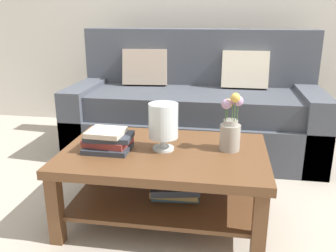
{
  "coord_description": "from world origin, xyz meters",
  "views": [
    {
      "loc": [
        0.33,
        -2.29,
        1.21
      ],
      "look_at": [
        -0.0,
        -0.21,
        0.55
      ],
      "focal_mm": 38.75,
      "sensor_mm": 36.0,
      "label": 1
    }
  ],
  "objects_px": {
    "coffee_table": "(165,170)",
    "couch": "(195,111)",
    "glass_hurricane_vase": "(163,122)",
    "flower_pitcher": "(231,128)",
    "book_stack_main": "(108,140)"
  },
  "relations": [
    {
      "from": "couch",
      "to": "glass_hurricane_vase",
      "type": "distance_m",
      "value": 1.2
    },
    {
      "from": "coffee_table",
      "to": "glass_hurricane_vase",
      "type": "relative_size",
      "value": 4.27
    },
    {
      "from": "book_stack_main",
      "to": "glass_hurricane_vase",
      "type": "distance_m",
      "value": 0.34
    },
    {
      "from": "couch",
      "to": "flower_pitcher",
      "type": "xyz_separation_m",
      "value": [
        0.3,
        -1.12,
        0.22
      ]
    },
    {
      "from": "couch",
      "to": "coffee_table",
      "type": "relative_size",
      "value": 1.8
    },
    {
      "from": "couch",
      "to": "book_stack_main",
      "type": "distance_m",
      "value": 1.3
    },
    {
      "from": "book_stack_main",
      "to": "glass_hurricane_vase",
      "type": "xyz_separation_m",
      "value": [
        0.32,
        0.06,
        0.11
      ]
    },
    {
      "from": "glass_hurricane_vase",
      "to": "book_stack_main",
      "type": "bearing_deg",
      "value": -169.91
    },
    {
      "from": "coffee_table",
      "to": "book_stack_main",
      "type": "bearing_deg",
      "value": -172.22
    },
    {
      "from": "glass_hurricane_vase",
      "to": "flower_pitcher",
      "type": "bearing_deg",
      "value": 8.51
    },
    {
      "from": "book_stack_main",
      "to": "flower_pitcher",
      "type": "bearing_deg",
      "value": 9.23
    },
    {
      "from": "coffee_table",
      "to": "flower_pitcher",
      "type": "relative_size",
      "value": 3.42
    },
    {
      "from": "coffee_table",
      "to": "flower_pitcher",
      "type": "distance_m",
      "value": 0.46
    },
    {
      "from": "glass_hurricane_vase",
      "to": "flower_pitcher",
      "type": "xyz_separation_m",
      "value": [
        0.38,
        0.06,
        -0.03
      ]
    },
    {
      "from": "coffee_table",
      "to": "couch",
      "type": "bearing_deg",
      "value": 86.82
    }
  ]
}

